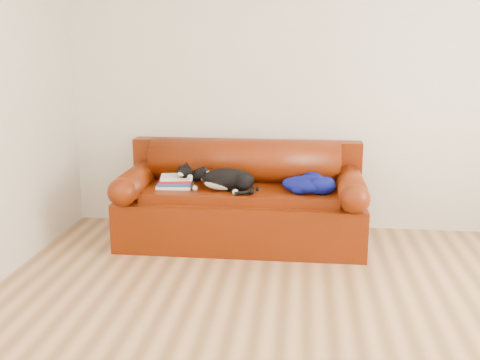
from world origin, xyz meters
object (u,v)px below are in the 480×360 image
Objects in this scene: sofa_base at (242,216)px; cat at (227,180)px; blanket at (308,183)px; book_stack at (176,182)px.

sofa_base is 3.43× the size of cat.
cat is at bearing -175.48° from blanket.
cat is (-0.12, -0.13, 0.35)m from sofa_base.
blanket is (1.13, -0.00, 0.02)m from book_stack.
book_stack is 1.13m from blanket.
book_stack is 0.46m from cat.
sofa_base is at bearing 7.03° from book_stack.
sofa_base is at bearing 68.65° from cat.
book_stack is at bearing 179.75° from blanket.
book_stack is 0.63× the size of blanket.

